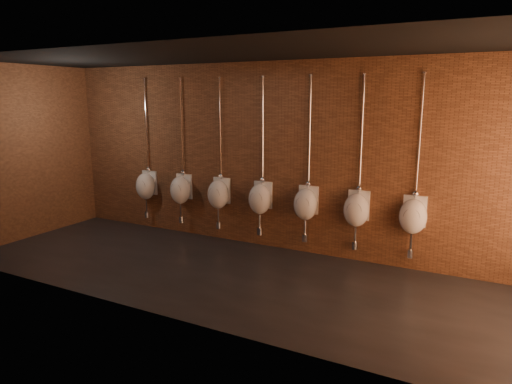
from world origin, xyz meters
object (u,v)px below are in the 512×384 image
urinal_0 (146,185)px  urinal_2 (218,193)px  urinal_5 (357,209)px  urinal_1 (181,189)px  urinal_4 (306,203)px  urinal_6 (413,215)px  urinal_3 (260,198)px

urinal_0 → urinal_2: (1.70, 0.00, 0.00)m
urinal_0 → urinal_5: bearing=0.0°
urinal_1 → urinal_4: 2.55m
urinal_1 → urinal_5: 3.40m
urinal_5 → urinal_6: bearing=0.0°
urinal_0 → urinal_4: (3.40, 0.00, 0.00)m
urinal_0 → urinal_5: size_ratio=1.00×
urinal_6 → urinal_2: bearing=180.0°
urinal_4 → urinal_5: size_ratio=1.00×
urinal_1 → urinal_6: bearing=0.0°
urinal_3 → urinal_0: bearing=180.0°
urinal_5 → urinal_1: bearing=180.0°
urinal_2 → urinal_3: bearing=0.0°
urinal_3 → urinal_5: 1.70m
urinal_0 → urinal_1: 0.85m
urinal_1 → urinal_4: size_ratio=1.00×
urinal_0 → urinal_6: bearing=0.0°
urinal_0 → urinal_2: size_ratio=1.00×
urinal_0 → urinal_4: 3.40m
urinal_2 → urinal_4: same height
urinal_4 → urinal_2: bearing=180.0°
urinal_1 → urinal_5: bearing=0.0°
urinal_4 → urinal_6: same height
urinal_3 → urinal_6: bearing=0.0°
urinal_0 → urinal_2: 1.70m
urinal_2 → urinal_5: same height
urinal_4 → urinal_6: 1.70m
urinal_1 → urinal_5: size_ratio=1.00×
urinal_2 → urinal_3: size_ratio=1.00×
urinal_0 → urinal_4: same height
urinal_3 → urinal_4: size_ratio=1.00×
urinal_2 → urinal_4: 1.70m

